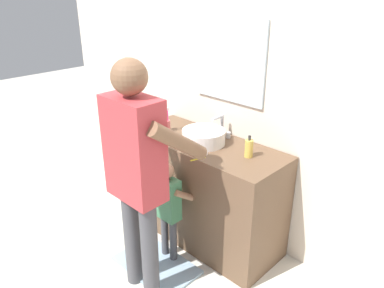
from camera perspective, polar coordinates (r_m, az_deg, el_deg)
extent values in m
plane|color=silver|center=(3.20, -1.95, -15.99)|extent=(14.00, 14.00, 0.00)
cube|color=beige|center=(3.01, 6.35, 10.21)|extent=(4.40, 0.08, 2.70)
cube|color=silver|center=(2.94, 5.83, 12.60)|extent=(0.65, 0.02, 0.64)
cube|color=brown|center=(3.12, 1.93, -7.21)|extent=(1.32, 0.54, 0.88)
cylinder|color=silver|center=(2.88, 1.80, 1.12)|extent=(0.34, 0.34, 0.11)
cylinder|color=beige|center=(2.88, 1.80, 1.22)|extent=(0.28, 0.28, 0.09)
cylinder|color=#B7BABF|center=(3.03, 4.60, 2.87)|extent=(0.03, 0.03, 0.18)
cylinder|color=#B7BABF|center=(2.95, 3.90, 4.03)|extent=(0.02, 0.12, 0.02)
cylinder|color=#B7BABF|center=(3.09, 3.57, 2.07)|extent=(0.04, 0.04, 0.05)
cylinder|color=#B7BABF|center=(3.01, 5.58, 1.38)|extent=(0.04, 0.04, 0.05)
cylinder|color=#D86666|center=(3.14, -3.98, 2.82)|extent=(0.07, 0.07, 0.09)
cylinder|color=#E5387F|center=(3.12, -3.71, 3.72)|extent=(0.03, 0.03, 0.17)
cube|color=white|center=(3.08, -3.76, 5.38)|extent=(0.01, 0.02, 0.02)
cylinder|color=gold|center=(2.69, 8.69, -0.69)|extent=(0.06, 0.06, 0.13)
cylinder|color=#2D2D2D|center=(2.65, 8.80, 0.94)|extent=(0.02, 0.02, 0.04)
cube|color=#99B7CC|center=(3.07, -5.47, -17.93)|extent=(0.64, 0.40, 0.02)
cylinder|color=#47474C|center=(3.05, -4.17, -13.72)|extent=(0.06, 0.06, 0.38)
cylinder|color=#47474C|center=(3.00, -2.90, -14.52)|extent=(0.06, 0.06, 0.38)
cube|color=#427F56|center=(2.82, -3.73, -8.33)|extent=(0.19, 0.11, 0.33)
sphere|color=#A87A5B|center=(2.70, -3.85, -4.17)|extent=(0.11, 0.11, 0.11)
cylinder|color=#A87A5B|center=(2.92, -3.87, -6.42)|extent=(0.05, 0.23, 0.18)
cylinder|color=#A87A5B|center=(2.79, -0.92, -7.96)|extent=(0.05, 0.23, 0.18)
cylinder|color=#47474C|center=(2.75, -9.13, -13.90)|extent=(0.12, 0.12, 0.76)
cylinder|color=#47474C|center=(2.63, -6.49, -15.77)|extent=(0.12, 0.12, 0.76)
cube|color=#B7383D|center=(2.31, -8.82, -0.81)|extent=(0.38, 0.22, 0.66)
sphere|color=brown|center=(2.17, -9.57, 10.10)|extent=(0.22, 0.22, 0.22)
cylinder|color=brown|center=(2.54, -8.69, 2.93)|extent=(0.09, 0.46, 0.36)
cylinder|color=brown|center=(2.24, -2.10, 0.32)|extent=(0.09, 0.46, 0.36)
cylinder|color=yellow|center=(2.43, 0.93, -2.29)|extent=(0.01, 0.14, 0.03)
cube|color=white|center=(2.47, 2.12, -1.49)|extent=(0.01, 0.02, 0.02)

